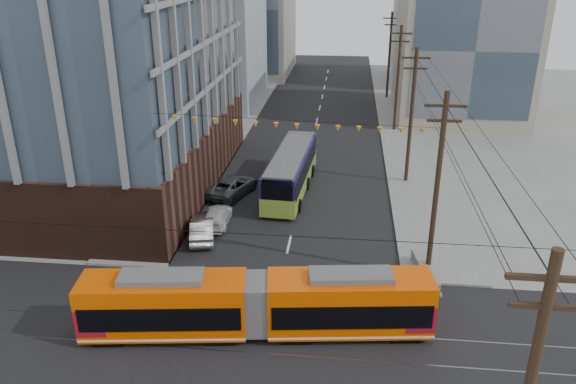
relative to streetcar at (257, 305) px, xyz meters
name	(u,v)px	position (x,y,z in m)	size (l,w,h in m)	color
office_building	(7,1)	(-21.43, 18.45, 12.66)	(30.00, 25.00, 28.60)	#381E16
bg_bldg_nw_near	(186,29)	(-16.43, 47.45, 7.36)	(18.00, 16.00, 18.00)	#8C99A5
bg_bldg_ne_near	(462,46)	(16.57, 43.45, 6.36)	(14.00, 14.00, 16.00)	gray
bg_bldg_nw_far	(239,8)	(-13.43, 67.45, 8.36)	(16.00, 18.00, 20.00)	gray
bg_bldg_ne_far	(451,33)	(18.57, 63.45, 5.36)	(16.00, 16.00, 14.00)	#8C99A5
utility_pole_far	(389,56)	(9.07, 51.45, 3.86)	(0.30, 0.30, 11.00)	black
streetcar	(257,305)	(0.00, 0.00, 0.00)	(17.06, 2.40, 3.29)	#E24A00
city_bus	(291,171)	(-0.26, 18.57, 0.03)	(2.56, 11.82, 3.35)	#171347
parked_car_silver	(202,228)	(-5.26, 9.74, -0.93)	(1.51, 4.33, 1.43)	#B6B6B6
parked_car_white	(217,216)	(-4.75, 11.91, -1.03)	(1.73, 4.26, 1.24)	silver
parked_car_grey	(233,186)	(-4.72, 17.23, -0.92)	(2.40, 5.21, 1.45)	#454B53
jersey_barrier	(425,272)	(8.87, 6.13, -1.24)	(0.92, 4.09, 0.82)	slate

